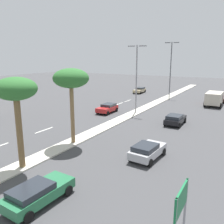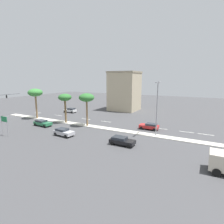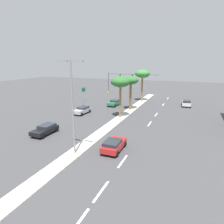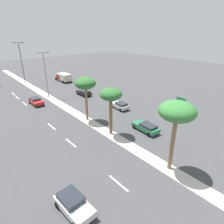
# 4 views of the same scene
# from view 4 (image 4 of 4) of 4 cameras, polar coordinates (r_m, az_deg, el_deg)

# --- Properties ---
(ground_plane) EXTENTS (160.00, 160.00, 0.00)m
(ground_plane) POSITION_cam_4_polar(r_m,az_deg,el_deg) (37.47, -12.30, 0.39)
(ground_plane) COLOR #424244
(median_curb) EXTENTS (1.80, 83.98, 0.12)m
(median_curb) POSITION_cam_4_polar(r_m,az_deg,el_deg) (45.47, -17.96, 3.95)
(median_curb) COLOR beige
(median_curb) RESTS_ON ground
(lane_stripe_outboard) EXTENTS (0.20, 2.80, 0.01)m
(lane_stripe_outboard) POSITION_cam_4_polar(r_m,az_deg,el_deg) (20.57, 1.95, -20.48)
(lane_stripe_outboard) COLOR silver
(lane_stripe_outboard) RESTS_ON ground
(lane_stripe_mid) EXTENTS (0.20, 2.80, 0.01)m
(lane_stripe_mid) POSITION_cam_4_polar(r_m,az_deg,el_deg) (27.09, -12.20, -8.98)
(lane_stripe_mid) COLOR silver
(lane_stripe_mid) RESTS_ON ground
(lane_stripe_front) EXTENTS (0.20, 2.80, 0.01)m
(lane_stripe_front) POSITION_cam_4_polar(r_m,az_deg,el_deg) (32.14, -17.58, -4.17)
(lane_stripe_front) COLOR silver
(lane_stripe_front) RESTS_ON ground
(lane_stripe_leading) EXTENTS (0.20, 2.80, 0.01)m
(lane_stripe_leading) POSITION_cam_4_polar(r_m,az_deg,el_deg) (44.08, -24.62, 2.26)
(lane_stripe_leading) COLOR silver
(lane_stripe_leading) RESTS_ON ground
(lane_stripe_center) EXTENTS (0.20, 2.80, 0.01)m
(lane_stripe_center) POSITION_cam_4_polar(r_m,az_deg,el_deg) (48.86, -26.39, 3.87)
(lane_stripe_center) COLOR silver
(lane_stripe_center) RESTS_ON ground
(lane_stripe_left) EXTENTS (0.20, 2.80, 0.01)m
(lane_stripe_left) POSITION_cam_4_polar(r_m,az_deg,el_deg) (52.10, -27.39, 4.78)
(lane_stripe_left) COLOR silver
(lane_stripe_left) RESTS_ON ground
(directional_road_sign) EXTENTS (0.10, 1.74, 3.68)m
(directional_road_sign) POSITION_cam_4_polar(r_m,az_deg,el_deg) (34.81, 19.77, 2.55)
(directional_road_sign) COLOR gray
(directional_road_sign) RESTS_ON ground
(palm_tree_rear) EXTENTS (3.69, 3.69, 7.85)m
(palm_tree_rear) POSITION_cam_4_polar(r_m,az_deg,el_deg) (19.68, 18.83, -0.21)
(palm_tree_rear) COLOR olive
(palm_tree_rear) RESTS_ON median_curb
(palm_tree_leading) EXTENTS (3.11, 3.11, 6.93)m
(palm_tree_leading) POSITION_cam_4_polar(r_m,az_deg,el_deg) (26.12, -0.37, 4.86)
(palm_tree_leading) COLOR brown
(palm_tree_leading) RESTS_ON median_curb
(palm_tree_right) EXTENTS (3.40, 3.40, 7.29)m
(palm_tree_right) POSITION_cam_4_polar(r_m,az_deg,el_deg) (30.89, -7.95, 8.25)
(palm_tree_right) COLOR olive
(palm_tree_right) RESTS_ON median_curb
(street_lamp_leading) EXTENTS (2.90, 0.24, 9.95)m
(street_lamp_leading) POSITION_cam_4_polar(r_m,az_deg,el_deg) (44.48, -19.28, 11.26)
(street_lamp_leading) COLOR gray
(street_lamp_leading) RESTS_ON median_curb
(street_lamp_near) EXTENTS (2.90, 0.24, 11.19)m
(street_lamp_near) POSITION_cam_4_polar(r_m,az_deg,el_deg) (60.26, -25.44, 13.82)
(street_lamp_near) COLOR #515459
(street_lamp_near) RESTS_ON median_curb
(sedan_green_near) EXTENTS (2.11, 4.39, 1.30)m
(sedan_green_near) POSITION_cam_4_polar(r_m,az_deg,el_deg) (29.44, 10.11, -4.44)
(sedan_green_near) COLOR #287047
(sedan_green_near) RESTS_ON ground
(sedan_silver_inboard) EXTENTS (2.19, 3.99, 1.34)m
(sedan_silver_inboard) POSITION_cam_4_polar(r_m,az_deg,el_deg) (37.29, 2.46, 2.03)
(sedan_silver_inboard) COLOR #B2B2B7
(sedan_silver_inboard) RESTS_ON ground
(sedan_black_left) EXTENTS (2.01, 4.06, 1.30)m
(sedan_black_left) POSITION_cam_4_polar(r_m,az_deg,el_deg) (45.60, -8.32, 5.77)
(sedan_black_left) COLOR black
(sedan_black_left) RESTS_ON ground
(sedan_white_rear) EXTENTS (2.19, 3.94, 1.48)m
(sedan_white_rear) POSITION_cam_4_polar(r_m,az_deg,el_deg) (18.10, -11.50, -25.31)
(sedan_white_rear) COLOR silver
(sedan_white_rear) RESTS_ON ground
(sedan_red_center) EXTENTS (2.03, 4.00, 1.33)m
(sedan_red_center) POSITION_cam_4_polar(r_m,az_deg,el_deg) (42.49, -21.74, 3.04)
(sedan_red_center) COLOR red
(sedan_red_center) RESTS_ON ground
(box_truck) EXTENTS (2.75, 6.04, 2.38)m
(box_truck) POSITION_cam_4_polar(r_m,az_deg,el_deg) (59.70, -14.26, 10.07)
(box_truck) COLOR #B21E19
(box_truck) RESTS_ON ground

